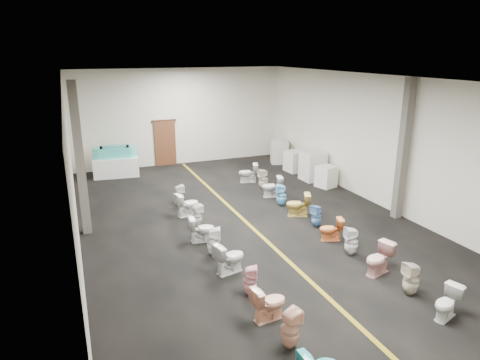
% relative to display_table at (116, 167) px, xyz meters
% --- Properties ---
extents(floor, '(16.00, 16.00, 0.00)m').
position_rel_display_table_xyz_m(floor, '(3.22, -6.90, -0.42)').
color(floor, black).
rests_on(floor, ground).
extents(ceiling, '(16.00, 16.00, 0.00)m').
position_rel_display_table_xyz_m(ceiling, '(3.22, -6.90, 4.08)').
color(ceiling, black).
rests_on(ceiling, ground).
extents(wall_back, '(10.00, 0.00, 10.00)m').
position_rel_display_table_xyz_m(wall_back, '(3.22, 1.10, 1.83)').
color(wall_back, beige).
rests_on(wall_back, ground).
extents(wall_front, '(10.00, 0.00, 10.00)m').
position_rel_display_table_xyz_m(wall_front, '(3.22, -14.90, 1.83)').
color(wall_front, beige).
rests_on(wall_front, ground).
extents(wall_left, '(0.00, 16.00, 16.00)m').
position_rel_display_table_xyz_m(wall_left, '(-1.78, -6.90, 1.83)').
color(wall_left, beige).
rests_on(wall_left, ground).
extents(wall_right, '(0.00, 16.00, 16.00)m').
position_rel_display_table_xyz_m(wall_right, '(8.22, -6.90, 1.83)').
color(wall_right, beige).
rests_on(wall_right, ground).
extents(aisle_stripe, '(0.12, 15.60, 0.01)m').
position_rel_display_table_xyz_m(aisle_stripe, '(3.22, -6.90, -0.42)').
color(aisle_stripe, olive).
rests_on(aisle_stripe, floor).
extents(back_door, '(1.00, 0.10, 2.10)m').
position_rel_display_table_xyz_m(back_door, '(2.42, 1.04, 0.63)').
color(back_door, '#562D19').
rests_on(back_door, floor).
extents(door_frame, '(1.15, 0.08, 0.10)m').
position_rel_display_table_xyz_m(door_frame, '(2.42, 1.05, 1.70)').
color(door_frame, '#331C11').
rests_on(door_frame, back_door).
extents(column_left, '(0.25, 0.25, 4.50)m').
position_rel_display_table_xyz_m(column_left, '(-1.53, -5.90, 1.83)').
color(column_left, '#59544C').
rests_on(column_left, floor).
extents(column_right, '(0.25, 0.25, 4.50)m').
position_rel_display_table_xyz_m(column_right, '(7.97, -8.40, 1.83)').
color(column_right, '#59544C').
rests_on(column_right, floor).
extents(display_table, '(1.98, 1.14, 0.84)m').
position_rel_display_table_xyz_m(display_table, '(0.00, 0.00, 0.00)').
color(display_table, white).
rests_on(display_table, floor).
extents(bathtub, '(1.85, 0.78, 0.55)m').
position_rel_display_table_xyz_m(bathtub, '(-0.00, 0.00, 0.65)').
color(bathtub, '#45C8BA').
rests_on(bathtub, display_table).
extents(appliance_crate_a, '(0.83, 0.83, 0.85)m').
position_rel_display_table_xyz_m(appliance_crate_a, '(7.62, -4.74, 0.01)').
color(appliance_crate_a, silver).
rests_on(appliance_crate_a, floor).
extents(appliance_crate_b, '(0.90, 0.90, 1.20)m').
position_rel_display_table_xyz_m(appliance_crate_b, '(7.62, -3.71, 0.18)').
color(appliance_crate_b, beige).
rests_on(appliance_crate_b, floor).
extents(appliance_crate_c, '(0.88, 0.88, 0.93)m').
position_rel_display_table_xyz_m(appliance_crate_c, '(7.62, -2.25, 0.04)').
color(appliance_crate_c, silver).
rests_on(appliance_crate_c, floor).
extents(appliance_crate_d, '(1.00, 1.00, 1.11)m').
position_rel_display_table_xyz_m(appliance_crate_d, '(7.62, -0.64, 0.14)').
color(appliance_crate_d, beige).
rests_on(appliance_crate_d, floor).
extents(toilet_left_1, '(0.44, 0.43, 0.78)m').
position_rel_display_table_xyz_m(toilet_left_1, '(1.63, -12.81, -0.03)').
color(toilet_left_1, '#DEA489').
rests_on(toilet_left_1, floor).
extents(toilet_left_2, '(0.78, 0.51, 0.75)m').
position_rel_display_table_xyz_m(toilet_left_2, '(1.65, -11.88, -0.04)').
color(toilet_left_2, '#F4B190').
rests_on(toilet_left_2, floor).
extents(toilet_left_3, '(0.41, 0.41, 0.69)m').
position_rel_display_table_xyz_m(toilet_left_3, '(1.66, -10.88, -0.07)').
color(toilet_left_3, '#EFABB2').
rests_on(toilet_left_3, floor).
extents(toilet_left_4, '(0.86, 0.62, 0.80)m').
position_rel_display_table_xyz_m(toilet_left_4, '(1.59, -9.77, -0.02)').
color(toilet_left_4, silver).
rests_on(toilet_left_4, floor).
extents(toilet_left_5, '(0.45, 0.45, 0.78)m').
position_rel_display_table_xyz_m(toilet_left_5, '(1.53, -8.74, -0.03)').
color(toilet_left_5, white).
rests_on(toilet_left_5, floor).
extents(toilet_left_6, '(0.78, 0.51, 0.75)m').
position_rel_display_table_xyz_m(toilet_left_6, '(1.49, -7.80, -0.04)').
color(toilet_left_6, silver).
rests_on(toilet_left_6, floor).
extents(toilet_left_7, '(0.42, 0.41, 0.73)m').
position_rel_display_table_xyz_m(toilet_left_7, '(1.65, -6.73, -0.06)').
color(toilet_left_7, silver).
rests_on(toilet_left_7, floor).
extents(toilet_left_8, '(0.84, 0.58, 0.79)m').
position_rel_display_table_xyz_m(toilet_left_8, '(1.63, -5.70, -0.02)').
color(toilet_left_8, white).
rests_on(toilet_left_8, floor).
extents(toilet_left_9, '(0.36, 0.36, 0.73)m').
position_rel_display_table_xyz_m(toilet_left_9, '(1.63, -4.61, -0.05)').
color(toilet_left_9, silver).
rests_on(toilet_left_9, floor).
extents(toilet_right_1, '(0.76, 0.58, 0.69)m').
position_rel_display_table_xyz_m(toilet_right_1, '(5.03, -13.21, -0.07)').
color(toilet_right_1, silver).
rests_on(toilet_right_1, floor).
extents(toilet_right_2, '(0.39, 0.38, 0.78)m').
position_rel_display_table_xyz_m(toilet_right_2, '(5.00, -12.23, -0.03)').
color(toilet_right_2, beige).
rests_on(toilet_right_2, floor).
extents(toilet_right_3, '(0.86, 0.63, 0.79)m').
position_rel_display_table_xyz_m(toilet_right_3, '(4.95, -11.20, -0.02)').
color(toilet_right_3, '#E3A7A0').
rests_on(toilet_right_3, floor).
extents(toilet_right_4, '(0.42, 0.41, 0.79)m').
position_rel_display_table_xyz_m(toilet_right_4, '(4.94, -10.11, -0.03)').
color(toilet_right_4, silver).
rests_on(toilet_right_4, floor).
extents(toilet_right_5, '(0.75, 0.56, 0.68)m').
position_rel_display_table_xyz_m(toilet_right_5, '(4.95, -9.13, -0.08)').
color(toilet_right_5, orange).
rests_on(toilet_right_5, floor).
extents(toilet_right_6, '(0.40, 0.40, 0.71)m').
position_rel_display_table_xyz_m(toilet_right_6, '(5.10, -8.11, -0.06)').
color(toilet_right_6, '#6199CC').
rests_on(toilet_right_6, floor).
extents(toilet_right_7, '(0.89, 0.72, 0.79)m').
position_rel_display_table_xyz_m(toilet_right_7, '(5.01, -7.10, -0.02)').
color(toilet_right_7, '#D4B453').
rests_on(toilet_right_7, floor).
extents(toilet_right_8, '(0.46, 0.46, 0.78)m').
position_rel_display_table_xyz_m(toilet_right_8, '(4.96, -6.01, -0.03)').
color(toilet_right_8, '#7CCAF5').
rests_on(toilet_right_8, floor).
extents(toilet_right_9, '(0.84, 0.58, 0.78)m').
position_rel_display_table_xyz_m(toilet_right_9, '(5.07, -5.03, -0.03)').
color(toilet_right_9, silver).
rests_on(toilet_right_9, floor).
extents(toilet_right_10, '(0.41, 0.40, 0.82)m').
position_rel_display_table_xyz_m(toilet_right_10, '(5.15, -4.09, -0.01)').
color(toilet_right_10, beige).
rests_on(toilet_right_10, floor).
extents(toilet_right_11, '(0.89, 0.68, 0.80)m').
position_rel_display_table_xyz_m(toilet_right_11, '(4.96, -3.00, -0.02)').
color(toilet_right_11, silver).
rests_on(toilet_right_11, floor).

